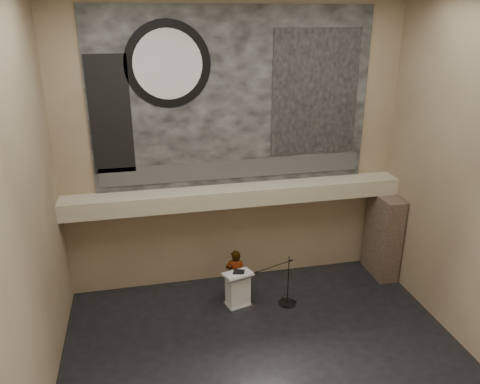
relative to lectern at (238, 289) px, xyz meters
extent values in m
plane|color=black|center=(0.25, -2.32, -0.55)|extent=(10.00, 10.00, 0.00)
cube|color=#7C674E|center=(0.25, 1.68, 3.70)|extent=(10.00, 0.02, 8.50)
cube|color=#7C674E|center=(0.25, -6.32, 3.70)|extent=(10.00, 0.02, 8.50)
cube|color=#7C674E|center=(-4.75, -2.32, 3.70)|extent=(0.02, 8.00, 8.50)
cube|color=#7C674E|center=(5.25, -2.32, 3.70)|extent=(0.02, 8.00, 8.50)
cube|color=tan|center=(0.25, 1.28, 2.40)|extent=(10.00, 0.80, 0.50)
cylinder|color=#B2893D|center=(-1.35, 1.23, 2.12)|extent=(0.04, 0.04, 0.06)
cylinder|color=#B2893D|center=(2.15, 1.23, 2.12)|extent=(0.04, 0.04, 0.06)
cube|color=black|center=(0.25, 1.65, 5.15)|extent=(8.00, 0.05, 5.00)
cube|color=#313131|center=(0.25, 1.61, 3.10)|extent=(7.76, 0.02, 0.55)
cylinder|color=black|center=(-1.55, 1.61, 6.15)|extent=(2.30, 0.02, 2.30)
cylinder|color=silver|center=(-1.55, 1.59, 6.15)|extent=(1.84, 0.02, 1.84)
cube|color=black|center=(2.65, 1.61, 5.25)|extent=(2.60, 0.02, 3.60)
cube|color=black|center=(-3.15, 1.61, 4.85)|extent=(1.10, 0.02, 3.20)
cube|color=#3F3126|center=(4.90, 0.83, 0.80)|extent=(0.60, 1.40, 2.70)
cube|color=silver|center=(0.00, 0.00, -0.51)|extent=(0.81, 0.69, 0.08)
cube|color=white|center=(0.00, 0.00, 0.01)|extent=(0.70, 0.57, 0.96)
cube|color=white|center=(0.00, -0.02, 0.52)|extent=(0.90, 0.74, 0.14)
cube|color=black|center=(0.03, 0.00, 0.56)|extent=(0.38, 0.34, 0.04)
cube|color=silver|center=(-0.10, 0.01, 0.55)|extent=(0.32, 0.37, 0.00)
imported|color=white|center=(0.02, 0.41, 0.24)|extent=(0.66, 0.52, 1.59)
cylinder|color=black|center=(1.44, -0.20, -0.54)|extent=(0.52, 0.52, 0.02)
cylinder|color=black|center=(1.44, -0.20, 0.23)|extent=(0.03, 0.03, 1.57)
cylinder|color=black|center=(0.91, -0.39, 0.85)|extent=(1.19, 0.45, 0.02)
camera|label=1|loc=(-2.42, -11.27, 7.43)|focal=35.00mm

